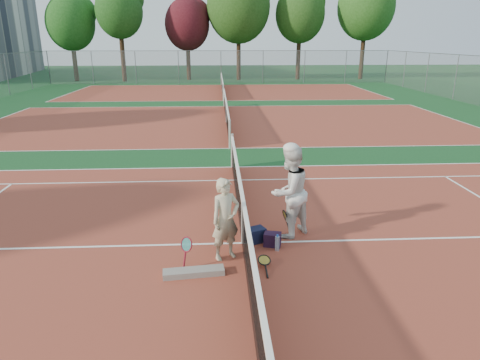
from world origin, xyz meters
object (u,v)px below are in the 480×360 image
racket_spare (264,262)px  water_bottle (277,244)px  player_a (226,219)px  player_b (289,192)px  racket_black_held (285,223)px  sports_bag_navy (255,235)px  net_main (243,220)px  racket_red (187,253)px  sports_bag_purple (272,239)px

racket_spare → water_bottle: water_bottle is taller
player_a → player_b: player_b is taller
player_a → racket_spare: bearing=-56.1°
racket_black_held → water_bottle: racket_black_held is taller
water_bottle → player_b: bearing=64.9°
player_b → sports_bag_navy: size_ratio=5.07×
net_main → sports_bag_navy: size_ratio=28.78×
player_b → racket_red: 2.49m
player_a → sports_bag_purple: 1.22m
racket_black_held → sports_bag_purple: size_ratio=1.73×
sports_bag_navy → water_bottle: 0.56m
player_b → sports_bag_purple: 1.04m
player_a → racket_black_held: 1.60m
racket_red → sports_bag_navy: 1.64m
net_main → sports_bag_purple: size_ratio=32.60×
water_bottle → player_a: bearing=-167.5°
player_b → sports_bag_purple: bearing=12.9°
sports_bag_navy → sports_bag_purple: (0.32, -0.19, -0.01)m
racket_black_held → player_b: bearing=-153.6°
player_b → racket_spare: (-0.64, -1.27, -0.89)m
player_b → sports_bag_navy: (-0.72, -0.29, -0.82)m
sports_bag_purple → water_bottle: water_bottle is taller
sports_bag_purple → water_bottle: bearing=-72.4°
net_main → racket_black_held: net_main is taller
player_b → racket_black_held: player_b is taller
racket_red → racket_black_held: 2.30m
racket_spare → water_bottle: size_ratio=1.98×
net_main → player_b: (0.99, 0.34, 0.46)m
racket_red → racket_spare: (1.40, -0.02, -0.22)m
racket_black_held → sports_bag_navy: bearing=7.3°
racket_spare → racket_red: bearing=87.5°
sports_bag_navy → sports_bag_purple: size_ratio=1.13×
player_b → water_bottle: player_b is taller
player_a → sports_bag_purple: player_a is taller
racket_red → racket_spare: racket_red is taller
player_a → net_main: bearing=29.4°
net_main → player_b: 1.14m
player_b → sports_bag_purple: (-0.39, -0.48, -0.83)m
racket_black_held → sports_bag_navy: size_ratio=1.53×
water_bottle → racket_black_held: bearing=68.4°
racket_spare → net_main: bearing=18.6°
racket_spare → water_bottle: bearing=-30.6°
water_bottle → sports_bag_navy: bearing=134.3°
player_b → water_bottle: (-0.33, -0.70, -0.82)m
water_bottle → racket_spare: bearing=-118.9°
sports_bag_purple → net_main: bearing=166.7°
player_a → player_b: 1.63m
net_main → water_bottle: bearing=-28.2°
player_a → sports_bag_navy: player_a is taller
player_a → racket_black_held: player_a is taller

